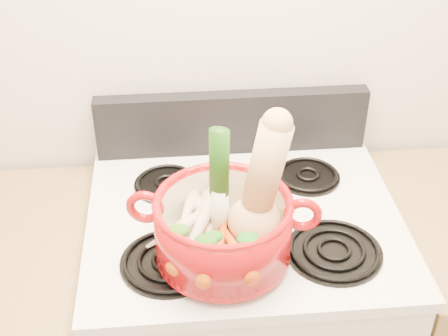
{
  "coord_description": "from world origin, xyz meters",
  "views": [
    {
      "loc": [
        -0.16,
        0.2,
        1.93
      ],
      "look_at": [
        -0.07,
        1.22,
        1.22
      ],
      "focal_mm": 50.0,
      "sensor_mm": 36.0,
      "label": 1
    }
  ],
  "objects": [
    {
      "name": "parsnip_0",
      "position": [
        -0.1,
        1.25,
        1.03
      ],
      "size": [
        0.07,
        0.25,
        0.07
      ],
      "primitive_type": "cone",
      "rotation": [
        1.66,
        0.0,
        -0.1
      ],
      "color": "beige",
      "rests_on": "dutch_oven"
    },
    {
      "name": "ginger",
      "position": [
        -0.06,
        1.3,
        1.02
      ],
      "size": [
        0.08,
        0.07,
        0.04
      ],
      "primitive_type": "ellipsoid",
      "rotation": [
        0.0,
        0.0,
        0.22
      ],
      "color": "tan",
      "rests_on": "dutch_oven"
    },
    {
      "name": "carrot_1",
      "position": [
        -0.13,
        1.2,
        1.02
      ],
      "size": [
        0.13,
        0.15,
        0.05
      ],
      "primitive_type": "cone",
      "rotation": [
        1.66,
        0.0,
        -0.7
      ],
      "color": "#D03E0A",
      "rests_on": "dutch_oven"
    },
    {
      "name": "leek",
      "position": [
        -0.07,
        1.27,
        1.14
      ],
      "size": [
        0.06,
        0.07,
        0.29
      ],
      "primitive_type": "cylinder",
      "rotation": [
        -0.03,
        0.0,
        -0.43
      ],
      "color": "silver",
      "rests_on": "dutch_oven"
    },
    {
      "name": "parsnip_2",
      "position": [
        -0.09,
        1.3,
        1.04
      ],
      "size": [
        0.16,
        0.21,
        0.06
      ],
      "primitive_type": "cone",
      "rotation": [
        1.66,
        0.0,
        0.58
      ],
      "color": "beige",
      "rests_on": "dutch_oven"
    },
    {
      "name": "control_backsplash",
      "position": [
        0.0,
        1.7,
        1.04
      ],
      "size": [
        0.76,
        0.05,
        0.18
      ],
      "primitive_type": "cube",
      "color": "black",
      "rests_on": "cooktop"
    },
    {
      "name": "carrot_3",
      "position": [
        -0.09,
        1.16,
        1.03
      ],
      "size": [
        0.09,
        0.15,
        0.05
      ],
      "primitive_type": "cone",
      "rotation": [
        1.66,
        0.0,
        -0.38
      ],
      "color": "#DF620B",
      "rests_on": "dutch_oven"
    },
    {
      "name": "squash",
      "position": [
        0.0,
        1.25,
        1.15
      ],
      "size": [
        0.19,
        0.15,
        0.32
      ],
      "primitive_type": null,
      "rotation": [
        0.0,
        0.17,
        -0.12
      ],
      "color": "tan",
      "rests_on": "dutch_oven"
    },
    {
      "name": "burner_back_left",
      "position": [
        -0.19,
        1.54,
        0.96
      ],
      "size": [
        0.17,
        0.17,
        0.02
      ],
      "primitive_type": "cylinder",
      "color": "black",
      "rests_on": "cooktop"
    },
    {
      "name": "wall_back",
      "position": [
        0.0,
        1.75,
        1.3
      ],
      "size": [
        3.5,
        0.02,
        2.6
      ],
      "primitive_type": "cube",
      "color": "silver",
      "rests_on": "floor"
    },
    {
      "name": "parsnip_5",
      "position": [
        -0.11,
        1.26,
        1.06
      ],
      "size": [
        0.14,
        0.24,
        0.07
      ],
      "primitive_type": "cone",
      "rotation": [
        1.66,
        0.0,
        -0.4
      ],
      "color": "beige",
      "rests_on": "dutch_oven"
    },
    {
      "name": "carrot_4",
      "position": [
        -0.08,
        1.21,
        1.04
      ],
      "size": [
        0.07,
        0.16,
        0.04
      ],
      "primitive_type": "cone",
      "rotation": [
        1.66,
        0.0,
        -0.28
      ],
      "color": "red",
      "rests_on": "dutch_oven"
    },
    {
      "name": "burner_back_right",
      "position": [
        0.19,
        1.54,
        0.96
      ],
      "size": [
        0.17,
        0.17,
        0.02
      ],
      "primitive_type": "cylinder",
      "color": "black",
      "rests_on": "cooktop"
    },
    {
      "name": "carrot_0",
      "position": [
        -0.08,
        1.2,
        1.02
      ],
      "size": [
        0.09,
        0.17,
        0.05
      ],
      "primitive_type": "cone",
      "rotation": [
        1.66,
        0.0,
        -0.39
      ],
      "color": "#BC5409",
      "rests_on": "dutch_oven"
    },
    {
      "name": "burner_front_right",
      "position": [
        0.19,
        1.24,
        0.96
      ],
      "size": [
        0.22,
        0.22,
        0.02
      ],
      "primitive_type": "cylinder",
      "color": "black",
      "rests_on": "cooktop"
    },
    {
      "name": "parsnip_3",
      "position": [
        -0.17,
        1.26,
        1.04
      ],
      "size": [
        0.16,
        0.11,
        0.05
      ],
      "primitive_type": "cone",
      "rotation": [
        1.66,
        0.0,
        -1.05
      ],
      "color": "beige",
      "rests_on": "dutch_oven"
    },
    {
      "name": "cooktop",
      "position": [
        0.0,
        1.4,
        0.93
      ],
      "size": [
        0.78,
        0.67,
        0.03
      ],
      "primitive_type": "cube",
      "color": "silver",
      "rests_on": "stove_body"
    },
    {
      "name": "pot_handle_right",
      "position": [
        0.1,
        1.21,
        1.09
      ],
      "size": [
        0.09,
        0.03,
        0.08
      ],
      "primitive_type": "torus",
      "rotation": [
        1.57,
        0.0,
        -0.17
      ],
      "color": "#980A0C",
      "rests_on": "dutch_oven"
    },
    {
      "name": "burner_front_left",
      "position": [
        -0.19,
        1.24,
        0.96
      ],
      "size": [
        0.22,
        0.22,
        0.02
      ],
      "primitive_type": "cylinder",
      "color": "black",
      "rests_on": "cooktop"
    },
    {
      "name": "parsnip_4",
      "position": [
        -0.14,
        1.32,
        1.04
      ],
      "size": [
        0.09,
        0.2,
        0.05
      ],
      "primitive_type": "cone",
      "rotation": [
        1.66,
        0.0,
        -0.3
      ],
      "color": "beige",
      "rests_on": "dutch_oven"
    },
    {
      "name": "dutch_oven",
      "position": [
        -0.07,
        1.24,
        1.04
      ],
      "size": [
        0.35,
        0.35,
        0.15
      ],
      "primitive_type": "cylinder",
      "rotation": [
        0.0,
        0.0,
        -0.17
      ],
      "color": "#980A0C",
      "rests_on": "burner_front_left"
    },
    {
      "name": "parsnip_1",
      "position": [
        -0.12,
        1.27,
        1.03
      ],
      "size": [
        0.14,
        0.21,
        0.06
      ],
      "primitive_type": "cone",
      "rotation": [
        1.66,
        0.0,
        -0.48
      ],
      "color": "beige",
      "rests_on": "dutch_oven"
    },
    {
      "name": "pot_handle_left",
      "position": [
        -0.24,
        1.27,
        1.09
      ],
      "size": [
        0.09,
        0.03,
        0.08
      ],
      "primitive_type": "torus",
      "rotation": [
        1.57,
        0.0,
        -0.17
      ],
      "color": "#980A0C",
      "rests_on": "dutch_oven"
    },
    {
      "name": "carrot_2",
      "position": [
        -0.05,
        1.18,
        1.03
      ],
      "size": [
        0.09,
        0.2,
        0.05
      ],
      "primitive_type": "cone",
      "rotation": [
        1.66,
        0.0,
        0.29
      ],
      "color": "red",
      "rests_on": "dutch_oven"
    }
  ]
}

